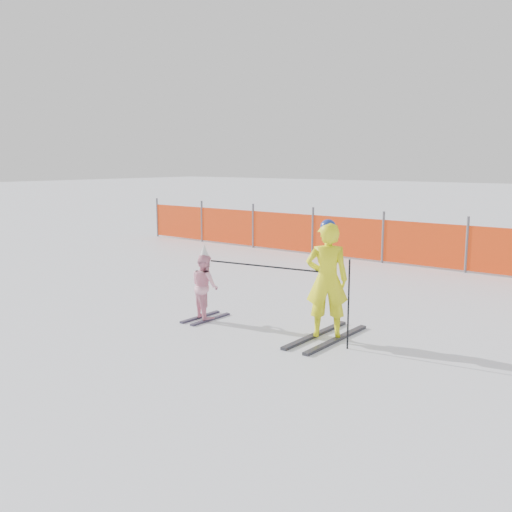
% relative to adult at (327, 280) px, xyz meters
% --- Properties ---
extents(ground, '(120.00, 120.00, 0.00)m').
position_rel_adult_xyz_m(ground, '(-1.38, -0.32, -0.83)').
color(ground, white).
rests_on(ground, ground).
extents(adult, '(0.69, 1.58, 1.67)m').
position_rel_adult_xyz_m(adult, '(0.00, 0.00, 0.00)').
color(adult, black).
rests_on(adult, ground).
extents(child, '(0.59, 0.84, 1.18)m').
position_rel_adult_xyz_m(child, '(-2.00, -0.31, -0.29)').
color(child, black).
rests_on(child, ground).
extents(ski_poles, '(2.34, 0.29, 1.19)m').
position_rel_adult_xyz_m(ski_poles, '(-0.42, -0.17, -0.03)').
color(ski_poles, black).
rests_on(ski_poles, ground).
extents(safety_fence, '(15.17, 0.06, 1.25)m').
position_rel_adult_xyz_m(safety_fence, '(-2.53, 6.00, -0.27)').
color(safety_fence, '#595960').
rests_on(safety_fence, ground).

